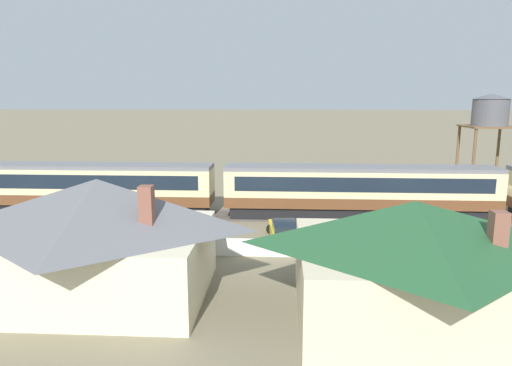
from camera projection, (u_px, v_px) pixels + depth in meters
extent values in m
plane|color=#7A7056|center=(489.00, 216.00, 34.89)|extent=(600.00, 600.00, 0.00)
cube|color=brown|center=(359.00, 200.00, 34.47)|extent=(20.25, 2.83, 0.80)
cube|color=beige|center=(360.00, 183.00, 34.22)|extent=(20.25, 2.83, 1.92)
cube|color=#192330|center=(360.00, 181.00, 34.20)|extent=(18.63, 2.87, 1.07)
cube|color=slate|center=(360.00, 168.00, 34.01)|extent=(20.25, 2.66, 0.30)
cube|color=black|center=(359.00, 211.00, 34.63)|extent=(19.44, 2.43, 0.88)
cylinder|color=black|center=(452.00, 215.00, 33.56)|extent=(0.90, 0.18, 0.90)
cylinder|color=black|center=(445.00, 210.00, 34.97)|extent=(0.90, 0.18, 0.90)
cylinder|color=black|center=(271.00, 212.00, 34.29)|extent=(0.90, 0.18, 0.90)
cylinder|color=black|center=(271.00, 208.00, 35.70)|extent=(0.90, 0.18, 0.90)
cube|color=brown|center=(84.00, 197.00, 35.63)|extent=(20.25, 2.83, 0.80)
cube|color=beige|center=(83.00, 180.00, 35.38)|extent=(20.25, 2.83, 1.92)
cube|color=#192330|center=(83.00, 179.00, 35.36)|extent=(18.63, 2.87, 1.07)
cube|color=slate|center=(82.00, 166.00, 35.17)|extent=(20.25, 2.66, 0.30)
cube|color=black|center=(85.00, 207.00, 35.79)|extent=(19.44, 2.43, 0.88)
cylinder|color=black|center=(166.00, 211.00, 34.72)|extent=(0.90, 0.18, 0.90)
cylinder|color=black|center=(171.00, 207.00, 36.13)|extent=(0.90, 0.18, 0.90)
cylinder|color=black|center=(8.00, 204.00, 36.86)|extent=(0.90, 0.18, 0.90)
cube|color=#665B51|center=(224.00, 215.00, 35.27)|extent=(116.36, 3.60, 0.01)
cube|color=#4C4238|center=(223.00, 217.00, 34.56)|extent=(116.36, 0.12, 0.04)
cube|color=#4C4238|center=(225.00, 213.00, 35.97)|extent=(116.36, 0.12, 0.04)
cylinder|color=brown|center=(497.00, 156.00, 47.10)|extent=(0.28, 0.28, 6.06)
cylinder|color=brown|center=(457.00, 155.00, 47.32)|extent=(0.28, 0.28, 6.06)
cylinder|color=brown|center=(474.00, 161.00, 43.35)|extent=(0.28, 0.28, 6.06)
cube|color=brown|center=(489.00, 127.00, 44.65)|extent=(4.55, 4.55, 0.16)
cylinder|color=#56565B|center=(490.00, 112.00, 44.39)|extent=(3.34, 3.34, 2.59)
cone|color=#56565B|center=(492.00, 96.00, 44.11)|extent=(3.51, 3.51, 0.50)
cube|color=beige|center=(102.00, 262.00, 20.75)|extent=(9.38, 7.15, 3.17)
pyramid|color=slate|center=(98.00, 204.00, 20.25)|extent=(10.13, 7.72, 2.27)
cube|color=brown|center=(147.00, 210.00, 18.68)|extent=(0.56, 0.56, 2.04)
cube|color=beige|center=(410.00, 281.00, 18.67)|extent=(9.11, 7.71, 3.13)
pyramid|color=#23512D|center=(414.00, 223.00, 18.21)|extent=(9.84, 8.33, 1.81)
cube|color=brown|center=(498.00, 233.00, 16.54)|extent=(0.56, 0.56, 1.63)
cube|color=white|center=(253.00, 247.00, 26.06)|extent=(47.62, 0.06, 1.05)
cube|color=yellow|center=(285.00, 233.00, 29.09)|extent=(2.25, 4.81, 0.58)
cube|color=#192330|center=(285.00, 226.00, 28.86)|extent=(1.76, 2.47, 0.42)
cylinder|color=black|center=(294.00, 229.00, 30.57)|extent=(0.62, 0.20, 0.62)
cylinder|color=black|center=(271.00, 229.00, 30.49)|extent=(0.62, 0.20, 0.62)
cylinder|color=black|center=(300.00, 242.00, 27.74)|extent=(0.62, 0.20, 0.62)
cylinder|color=black|center=(275.00, 242.00, 27.66)|extent=(0.62, 0.20, 0.62)
cube|color=yellow|center=(156.00, 232.00, 29.10)|extent=(4.46, 2.06, 0.64)
cube|color=#192330|center=(154.00, 223.00, 29.00)|extent=(2.26, 1.71, 0.55)
cylinder|color=black|center=(174.00, 240.00, 28.18)|extent=(0.62, 0.20, 0.62)
cylinder|color=black|center=(181.00, 232.00, 29.84)|extent=(0.62, 0.20, 0.62)
cylinder|color=black|center=(131.00, 238.00, 28.42)|extent=(0.62, 0.20, 0.62)
cylinder|color=black|center=(140.00, 231.00, 30.08)|extent=(0.62, 0.20, 0.62)
cube|color=gray|center=(392.00, 234.00, 28.66)|extent=(4.61, 2.01, 0.70)
cube|color=#192330|center=(391.00, 225.00, 28.56)|extent=(2.33, 1.67, 0.49)
cylinder|color=black|center=(418.00, 242.00, 27.76)|extent=(0.62, 0.20, 0.62)
cylinder|color=black|center=(412.00, 234.00, 29.37)|extent=(0.62, 0.20, 0.62)
cylinder|color=black|center=(371.00, 241.00, 28.02)|extent=(0.62, 0.20, 0.62)
cylinder|color=black|center=(368.00, 233.00, 29.63)|extent=(0.62, 0.20, 0.62)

